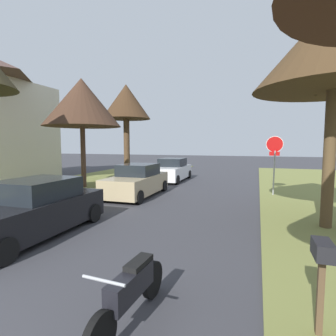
{
  "coord_description": "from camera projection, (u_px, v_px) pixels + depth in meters",
  "views": [
    {
      "loc": [
        3.45,
        0.23,
        2.57
      ],
      "look_at": [
        -0.08,
        10.61,
        1.58
      ],
      "focal_mm": 28.22,
      "sensor_mm": 36.0,
      "label": 1
    }
  ],
  "objects": [
    {
      "name": "street_tree_left_far",
      "position": [
        126.0,
        103.0,
        21.08
      ],
      "size": [
        3.87,
        3.87,
        7.28
      ],
      "color": "#4C3623",
      "rests_on": "grass_verge_left"
    },
    {
      "name": "curbside_mailbox",
      "position": [
        322.0,
        261.0,
        3.42
      ],
      "size": [
        0.22,
        0.44,
        1.27
      ],
      "color": "brown",
      "rests_on": "grass_verge_right"
    },
    {
      "name": "parked_sedan_white",
      "position": [
        172.0,
        170.0,
        18.67
      ],
      "size": [
        2.0,
        4.43,
        1.57
      ],
      "color": "white",
      "rests_on": "ground"
    },
    {
      "name": "street_tree_right_mid_a",
      "position": [
        335.0,
        45.0,
        7.58
      ],
      "size": [
        4.53,
        4.53,
        6.69
      ],
      "color": "brown",
      "rests_on": "grass_verge_right"
    },
    {
      "name": "parked_sedan_tan",
      "position": [
        137.0,
        181.0,
        13.18
      ],
      "size": [
        2.0,
        4.43,
        1.57
      ],
      "color": "tan",
      "rests_on": "ground"
    },
    {
      "name": "street_tree_left_mid_b",
      "position": [
        82.0,
        103.0,
        15.21
      ],
      "size": [
        4.43,
        4.43,
        6.3
      ],
      "color": "#4E3629",
      "rests_on": "grass_verge_left"
    },
    {
      "name": "stop_sign_far",
      "position": [
        274.0,
        153.0,
        12.96
      ],
      "size": [
        0.82,
        0.67,
        2.92
      ],
      "color": "#9EA0A5",
      "rests_on": "grass_verge_right"
    },
    {
      "name": "parked_motorcycle",
      "position": [
        131.0,
        290.0,
        3.77
      ],
      "size": [
        0.6,
        2.05,
        0.97
      ],
      "color": "black",
      "rests_on": "ground"
    },
    {
      "name": "parked_sedan_black",
      "position": [
        34.0,
        210.0,
        7.43
      ],
      "size": [
        2.0,
        4.43,
        1.57
      ],
      "color": "black",
      "rests_on": "ground"
    }
  ]
}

